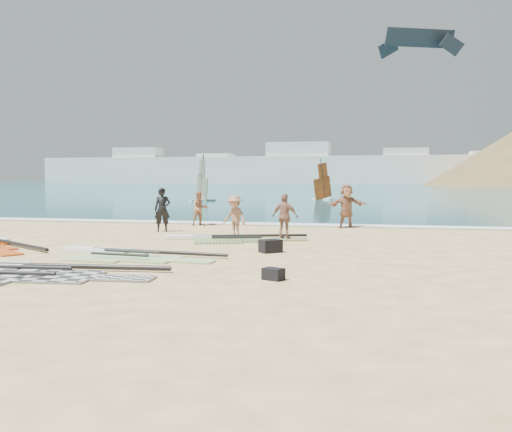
% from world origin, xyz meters
% --- Properties ---
extents(ground, '(300.00, 300.00, 0.00)m').
position_xyz_m(ground, '(0.00, 0.00, 0.00)').
color(ground, '#DFC782').
rests_on(ground, ground).
extents(sea, '(300.00, 240.00, 0.06)m').
position_xyz_m(sea, '(0.00, 132.00, 0.00)').
color(sea, '#0C4357').
rests_on(sea, ground).
extents(surf_line, '(300.00, 1.20, 0.04)m').
position_xyz_m(surf_line, '(0.00, 12.30, 0.00)').
color(surf_line, white).
rests_on(surf_line, ground).
extents(far_town, '(160.00, 8.00, 12.00)m').
position_xyz_m(far_town, '(-15.72, 150.00, 4.49)').
color(far_town, white).
rests_on(far_town, ground).
extents(rig_grey, '(6.44, 2.66, 0.21)m').
position_xyz_m(rig_grey, '(-3.07, -2.26, 0.05)').
color(rig_grey, '#27282A').
rests_on(rig_grey, ground).
extents(rig_green, '(5.34, 2.33, 0.20)m').
position_xyz_m(rig_green, '(-1.86, 0.96, 0.05)').
color(rig_green, '#72C62F').
rests_on(rig_green, ground).
extents(rig_orange, '(5.33, 2.97, 0.20)m').
position_xyz_m(rig_orange, '(-0.12, 5.65, 0.05)').
color(rig_orange, '#FAA425').
rests_on(rig_orange, ground).
extents(gear_bag_near, '(0.76, 0.74, 0.39)m').
position_xyz_m(gear_bag_near, '(2.22, 2.68, 0.20)').
color(gear_bag_near, black).
rests_on(gear_bag_near, ground).
extents(gear_bag_far, '(0.53, 0.45, 0.27)m').
position_xyz_m(gear_bag_far, '(3.20, -1.76, 0.13)').
color(gear_bag_far, black).
rests_on(gear_bag_far, ground).
extents(person_wetsuit, '(0.77, 0.62, 1.82)m').
position_xyz_m(person_wetsuit, '(-3.46, 8.02, 0.91)').
color(person_wetsuit, black).
rests_on(person_wetsuit, ground).
extents(beachgoer_left, '(0.98, 0.93, 1.59)m').
position_xyz_m(beachgoer_left, '(-2.89, 11.14, 0.79)').
color(beachgoer_left, '#AB734F').
rests_on(beachgoer_left, ground).
extents(beachgoer_mid, '(1.19, 0.98, 1.60)m').
position_xyz_m(beachgoer_mid, '(0.12, 6.27, 0.80)').
color(beachgoer_mid, '#A26A4E').
rests_on(beachgoer_mid, ground).
extents(beachgoer_back, '(1.05, 0.61, 1.67)m').
position_xyz_m(beachgoer_back, '(2.03, 6.15, 0.84)').
color(beachgoer_back, '#956350').
rests_on(beachgoer_back, ground).
extents(beachgoer_right, '(1.88, 1.29, 1.95)m').
position_xyz_m(beachgoer_right, '(3.84, 11.50, 0.97)').
color(beachgoer_right, '#A26849').
rests_on(beachgoer_right, ground).
extents(windsurfer_left, '(2.25, 2.28, 4.29)m').
position_xyz_m(windsurfer_left, '(-10.89, 35.39, 1.26)').
color(windsurfer_left, white).
rests_on(windsurfer_left, ground).
extents(windsurfer_centre, '(2.18, 2.28, 4.01)m').
position_xyz_m(windsurfer_centre, '(-0.56, 40.87, 1.20)').
color(windsurfer_centre, white).
rests_on(windsurfer_centre, ground).
extents(kitesurf_kite, '(6.60, 3.21, 2.35)m').
position_xyz_m(kitesurf_kite, '(7.97, 36.26, 13.60)').
color(kitesurf_kite, black).
rests_on(kitesurf_kite, ground).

